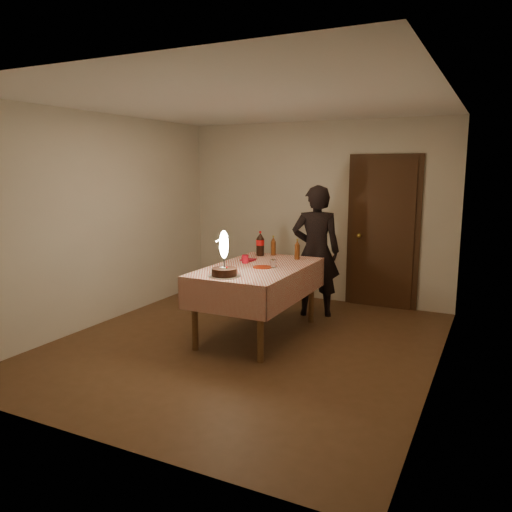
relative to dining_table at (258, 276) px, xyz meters
The scene contains 12 objects.
ground 0.79m from the dining_table, 87.82° to the right, with size 4.00×4.50×0.01m, color brown.
room_shell 0.98m from the dining_table, 80.25° to the right, with size 4.04×4.54×2.62m.
dining_table is the anchor object (origin of this frame).
birthday_cake 0.68m from the dining_table, 97.51° to the right, with size 0.33×0.33×0.48m.
red_plate 0.14m from the dining_table, 26.82° to the right, with size 0.22×0.22×0.01m, color #AB270B.
red_cup 0.29m from the dining_table, 153.89° to the left, with size 0.08×0.08×0.10m, color #A90B1B.
clear_cup 0.24m from the dining_table, ahead, with size 0.07×0.07×0.09m, color white.
napkin_stack 0.40m from the dining_table, 134.46° to the left, with size 0.15×0.15×0.02m, color maroon.
cola_bottle 0.76m from the dining_table, 113.70° to the left, with size 0.10×0.10×0.32m.
amber_bottle_left 0.80m from the dining_table, 101.06° to the left, with size 0.06×0.06×0.26m.
amber_bottle_right 0.70m from the dining_table, 68.79° to the left, with size 0.06×0.06×0.26m.
photographer 1.12m from the dining_table, 73.02° to the left, with size 0.73×0.60×1.72m.
Camera 1 is at (2.45, -4.70, 1.94)m, focal length 35.00 mm.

